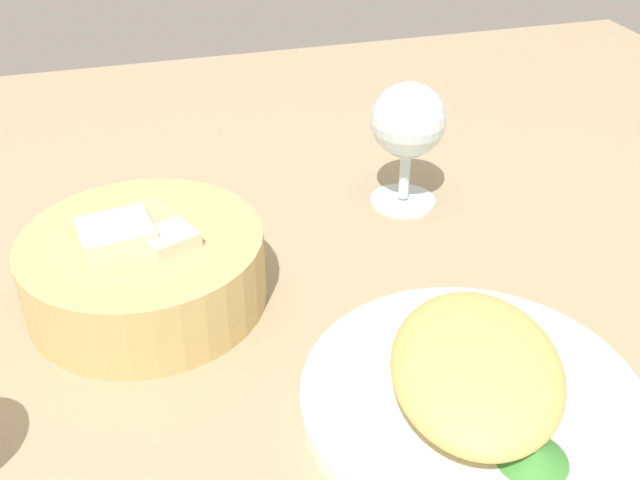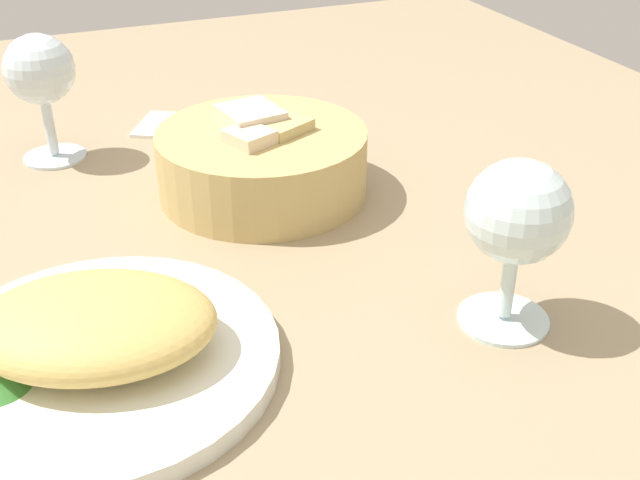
% 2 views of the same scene
% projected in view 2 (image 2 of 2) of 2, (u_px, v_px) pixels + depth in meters
% --- Properties ---
extents(ground_plane, '(1.40, 1.40, 0.02)m').
position_uv_depth(ground_plane, '(130.00, 289.00, 0.61)').
color(ground_plane, tan).
extents(plate, '(0.23, 0.23, 0.01)m').
position_uv_depth(plate, '(101.00, 360.00, 0.51)').
color(plate, white).
rests_on(plate, ground_plane).
extents(omelette, '(0.18, 0.16, 0.04)m').
position_uv_depth(omelette, '(94.00, 324.00, 0.50)').
color(omelette, '#D8B560').
rests_on(omelette, plate).
extents(bread_basket, '(0.19, 0.19, 0.08)m').
position_uv_depth(bread_basket, '(262.00, 160.00, 0.71)').
color(bread_basket, tan).
rests_on(bread_basket, ground_plane).
extents(wine_glass_near, '(0.07, 0.07, 0.12)m').
position_uv_depth(wine_glass_near, '(517.00, 220.00, 0.52)').
color(wine_glass_near, silver).
rests_on(wine_glass_near, ground_plane).
extents(wine_glass_far, '(0.07, 0.07, 0.12)m').
position_uv_depth(wine_glass_far, '(40.00, 76.00, 0.75)').
color(wine_glass_far, silver).
rests_on(wine_glass_far, ground_plane).
extents(folded_napkin, '(0.13, 0.12, 0.01)m').
position_uv_depth(folded_napkin, '(189.00, 125.00, 0.86)').
color(folded_napkin, white).
rests_on(folded_napkin, ground_plane).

